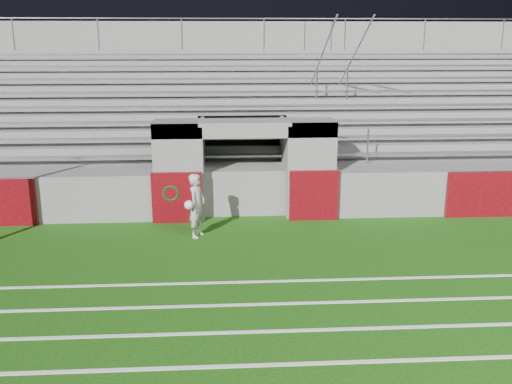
{
  "coord_description": "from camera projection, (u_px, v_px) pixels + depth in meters",
  "views": [
    {
      "loc": [
        -0.6,
        -11.46,
        4.68
      ],
      "look_at": [
        0.2,
        1.8,
        1.1
      ],
      "focal_mm": 40.0,
      "sensor_mm": 36.0,
      "label": 1
    }
  ],
  "objects": [
    {
      "name": "stadium_structure",
      "position": [
        239.0,
        135.0,
        19.59
      ],
      "size": [
        26.0,
        8.48,
        5.42
      ],
      "color": "slate",
      "rests_on": "ground"
    },
    {
      "name": "goalkeeper_with_ball",
      "position": [
        197.0,
        206.0,
        13.75
      ],
      "size": [
        0.56,
        0.74,
        1.56
      ],
      "color": "#AEB1B8",
      "rests_on": "ground"
    },
    {
      "name": "hose_coil",
      "position": [
        171.0,
        195.0,
        14.81
      ],
      "size": [
        0.52,
        0.14,
        0.58
      ],
      "color": "#0D440E",
      "rests_on": "ground"
    },
    {
      "name": "ground",
      "position": [
        252.0,
        263.0,
        12.3
      ],
      "size": [
        90.0,
        90.0,
        0.0
      ],
      "primitive_type": "plane",
      "color": "#16470B",
      "rests_on": "ground"
    }
  ]
}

